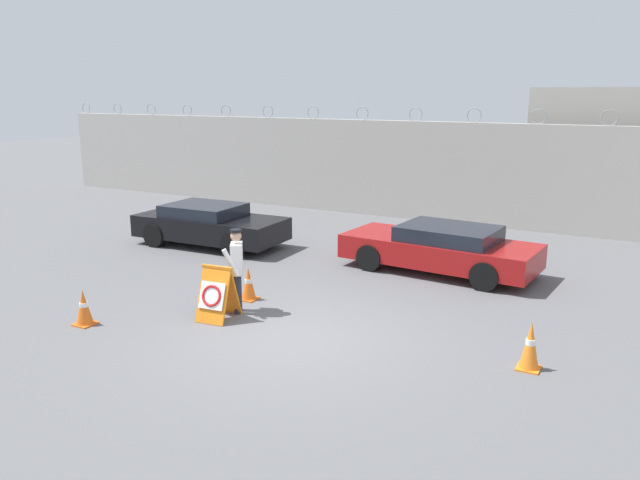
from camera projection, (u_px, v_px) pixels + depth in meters
name	position (u px, v px, depth m)	size (l,w,h in m)	color
ground_plane	(292.00, 338.00, 11.05)	(90.00, 90.00, 0.00)	#5B5B5E
perimeter_wall	(471.00, 174.00, 20.16)	(36.00, 0.30, 3.75)	#ADA8A0
barricade_sign	(217.00, 293.00, 11.87)	(0.68, 0.81, 1.05)	orange
security_guard	(237.00, 267.00, 12.16)	(0.42, 0.65, 1.68)	#232838
traffic_cone_near	(248.00, 284.00, 13.03)	(0.36, 0.36, 0.70)	orange
traffic_cone_mid	(530.00, 346.00, 9.73)	(0.35, 0.35, 0.79)	orange
traffic_cone_far	(84.00, 308.00, 11.61)	(0.36, 0.36, 0.68)	orange
parked_car_front_coupe	(210.00, 224.00, 17.57)	(4.32, 2.02, 1.17)	black
parked_car_rear_sedan	(441.00, 248.00, 14.98)	(4.75, 2.17, 1.15)	black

